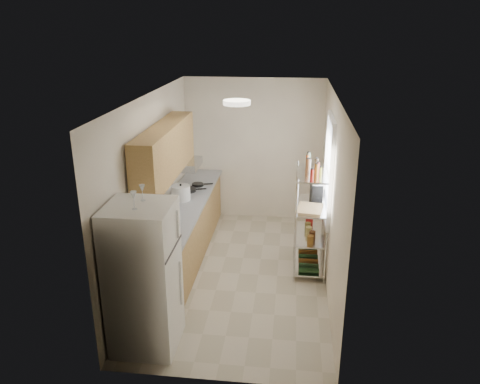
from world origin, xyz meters
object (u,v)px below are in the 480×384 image
object	(u,v)px
rice_cooker	(181,193)
frying_pan_large	(188,190)
espresso_machine	(316,191)
refrigerator	(144,278)
cutting_board	(310,209)

from	to	relation	value
rice_cooker	frying_pan_large	bearing A→B (deg)	87.96
espresso_machine	frying_pan_large	bearing A→B (deg)	161.82
refrigerator	cutting_board	xyz separation A→B (m)	(1.85, 1.82, 0.17)
rice_cooker	cutting_board	size ratio (longest dim) A/B	0.65
refrigerator	espresso_machine	world-z (taller)	refrigerator
rice_cooker	cutting_board	bearing A→B (deg)	-13.12
rice_cooker	espresso_machine	size ratio (longest dim) A/B	1.03
frying_pan_large	cutting_board	bearing A→B (deg)	-40.85
cutting_board	espresso_machine	size ratio (longest dim) A/B	1.57
refrigerator	frying_pan_large	world-z (taller)	refrigerator
cutting_board	frying_pan_large	bearing A→B (deg)	156.24
rice_cooker	frying_pan_large	xyz separation A→B (m)	(0.01, 0.40, -0.09)
refrigerator	rice_cooker	size ratio (longest dim) A/B	5.95
espresso_machine	rice_cooker	bearing A→B (deg)	172.83
frying_pan_large	espresso_machine	distance (m)	2.11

